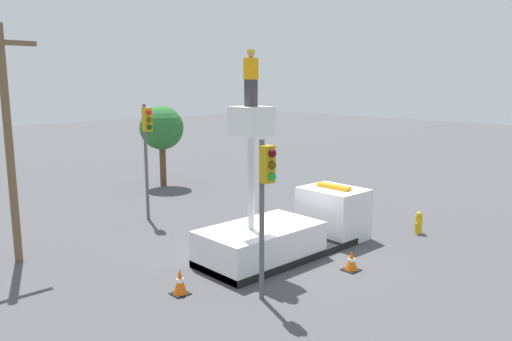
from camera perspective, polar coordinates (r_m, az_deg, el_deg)
name	(u,v)px	position (r m, az deg, el deg)	size (l,w,h in m)	color
ground_plane	(279,255)	(17.80, 2.66, -9.62)	(120.00, 120.00, 0.00)	#4C4C4F
bucket_truck	(290,228)	(17.89, 3.86, -6.62)	(6.92, 2.44, 5.24)	black
worker	(251,78)	(15.82, -0.58, 10.51)	(0.40, 0.26, 1.75)	#38383D
traffic_light_pole	(266,188)	(13.38, 1.12, -2.03)	(0.34, 0.57, 4.51)	#515156
traffic_light_across	(147,139)	(21.88, -12.35, 3.56)	(0.34, 0.57, 5.07)	#515156
fire_hydrant	(419,223)	(21.07, 18.10, -5.71)	(0.52, 0.28, 0.90)	gold
traffic_cone_rear	(180,282)	(14.76, -8.69, -12.50)	(0.48, 0.48, 0.77)	black
traffic_cone_curbside	(351,261)	(16.61, 10.84, -10.17)	(0.52, 0.52, 0.64)	black
tree_left_bg	(162,129)	(29.05, -10.73, 4.73)	(2.49, 2.49, 4.64)	brown
utility_pole	(8,137)	(18.11, -26.45, 3.44)	(2.20, 0.26, 7.83)	brown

